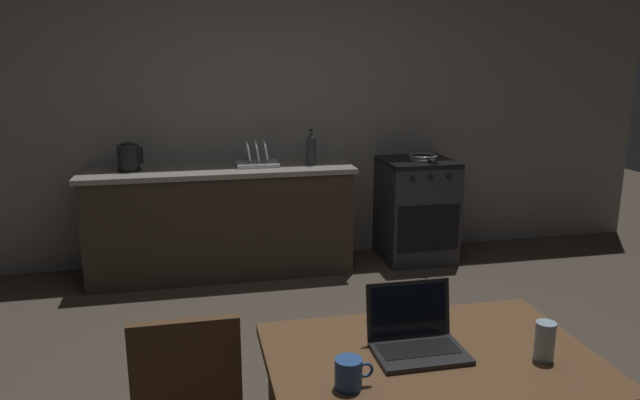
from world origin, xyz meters
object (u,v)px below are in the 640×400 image
Objects in this scene: bottle at (311,148)px; drinking_glass at (545,341)px; laptop at (416,338)px; frying_pan at (423,157)px; coffee_mug at (349,373)px; electric_kettle at (129,158)px; dining_table at (431,376)px; dish_rack at (257,160)px; stove_oven at (416,209)px.

bottle is 3.11m from drinking_glass.
laptop is 2.31× the size of drinking_glass.
coffee_mug is (-1.50, -3.15, -0.12)m from frying_pan.
coffee_mug is at bearing -177.40° from drinking_glass.
electric_kettle is at bearing 178.01° from bottle.
electric_kettle reaches higher than coffee_mug.
dining_table is at bearing 164.04° from drinking_glass.
coffee_mug is (-0.34, -0.14, 0.13)m from dining_table.
drinking_glass is 3.21m from dish_rack.
stove_oven is at bearing 76.56° from drinking_glass.
stove_oven is 2.98× the size of bottle.
bottle reaches higher than frying_pan.
dining_table is at bearing -111.07° from frying_pan.
electric_kettle is at bearing 179.94° from stove_oven.
stove_oven is 6.99× the size of coffee_mug.
electric_kettle is at bearing 106.31° from coffee_mug.
drinking_glass reaches higher than coffee_mug.
frying_pan is 3.49m from coffee_mug.
stove_oven is at bearing -0.06° from electric_kettle.
stove_oven is 0.77× the size of dining_table.
electric_kettle is 0.73× the size of bottle.
dining_table is 3.61× the size of laptop.
dish_rack is at bearing 95.10° from dining_table.
bottle is at bearing -177.14° from stove_oven.
dining_table is 0.14m from laptop.
electric_kettle is at bearing 179.32° from frying_pan.
bottle is 2.35× the size of coffee_mug.
drinking_glass is (-0.75, -3.14, 0.37)m from stove_oven.
drinking_glass reaches higher than dining_table.
bottle is (0.21, 2.94, 0.24)m from laptop.
coffee_mug is at bearing -115.48° from frying_pan.
dish_rack is at bearing 0.00° from electric_kettle.
stove_oven is 2.78× the size of laptop.
stove_oven reaches higher than drinking_glass.
stove_oven is at bearing 2.86° from bottle.
drinking_glass is at bearing 2.60° from coffee_mug.
electric_kettle reaches higher than frying_pan.
frying_pan is at bearing 54.82° from laptop.
bottle is at bearing 93.68° from drinking_glass.
drinking_glass is (0.71, 0.03, 0.02)m from coffee_mug.
laptop is at bearing -111.26° from stove_oven.
frying_pan is 3.30× the size of coffee_mug.
bottle is at bearing 86.76° from dining_table.
coffee_mug is (-1.46, -3.17, 0.35)m from stove_oven.
frying_pan is at bearing -32.81° from stove_oven.
drinking_glass is 0.41× the size of dish_rack.
dish_rack reaches higher than stove_oven.
electric_kettle is 1.71× the size of coffee_mug.
dish_rack reaches higher than laptop.
electric_kettle is at bearing 112.68° from dining_table.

